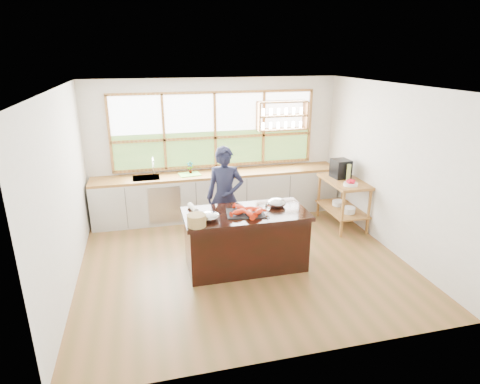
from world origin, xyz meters
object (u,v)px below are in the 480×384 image
object	(u,v)px
espresso_machine	(341,169)
wicker_basket	(197,220)
cook	(225,197)
island	(246,239)

from	to	relation	value
espresso_machine	wicker_basket	distance (m)	3.38
cook	espresso_machine	bearing A→B (deg)	27.20
cook	wicker_basket	distance (m)	1.32
espresso_machine	wicker_basket	bearing A→B (deg)	-155.71
cook	espresso_machine	size ratio (longest dim) A/B	4.95
cook	espresso_machine	world-z (taller)	cook
espresso_machine	wicker_basket	world-z (taller)	espresso_machine
island	espresso_machine	distance (m)	2.61
espresso_machine	wicker_basket	size ratio (longest dim) A/B	1.32
island	wicker_basket	bearing A→B (deg)	-157.41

